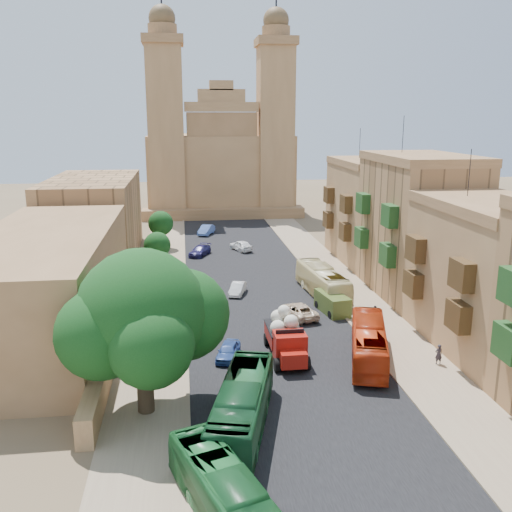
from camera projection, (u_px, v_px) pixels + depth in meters
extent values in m
plane|color=brown|center=(315.00, 436.00, 31.75)|extent=(260.00, 260.00, 0.00)
cube|color=black|center=(251.00, 284.00, 60.65)|extent=(14.00, 140.00, 0.01)
cube|color=#8B755B|center=(338.00, 280.00, 61.83)|extent=(5.00, 140.00, 0.01)
cube|color=#8B755B|center=(161.00, 287.00, 59.48)|extent=(5.00, 140.00, 0.01)
cube|color=#8B755B|center=(316.00, 281.00, 61.51)|extent=(0.25, 140.00, 0.12)
cube|color=#8B755B|center=(185.00, 285.00, 59.78)|extent=(0.25, 140.00, 0.12)
cube|color=#1D491D|center=(509.00, 343.00, 32.98)|extent=(0.90, 2.20, 2.00)
cube|color=#956C43|center=(491.00, 280.00, 43.08)|extent=(8.00, 14.00, 10.50)
cube|color=brown|center=(498.00, 206.00, 41.73)|extent=(8.20, 14.00, 0.80)
cylinder|color=black|center=(469.00, 173.00, 43.78)|extent=(0.06, 0.06, 3.60)
cube|color=#432D16|center=(458.00, 316.00, 39.05)|extent=(0.90, 2.20, 2.00)
cube|color=#432D16|center=(413.00, 284.00, 46.60)|extent=(0.90, 2.20, 2.00)
cube|color=#432D16|center=(462.00, 275.00, 38.35)|extent=(0.90, 2.20, 2.00)
cube|color=#432D16|center=(415.00, 249.00, 45.90)|extent=(0.90, 2.20, 2.00)
cube|color=#9F7348|center=(418.00, 229.00, 56.27)|extent=(8.00, 14.00, 13.00)
cube|color=brown|center=(423.00, 158.00, 54.62)|extent=(8.20, 14.00, 0.80)
cylinder|color=black|center=(403.00, 134.00, 56.67)|extent=(0.06, 0.06, 3.60)
cube|color=#1D491D|center=(387.00, 255.00, 52.31)|extent=(0.90, 2.20, 2.00)
cube|color=#1D491D|center=(361.00, 237.00, 59.86)|extent=(0.90, 2.20, 2.00)
cube|color=#1D491D|center=(390.00, 216.00, 51.45)|extent=(0.90, 2.20, 2.00)
cube|color=#1D491D|center=(363.00, 203.00, 59.00)|extent=(0.90, 2.20, 2.00)
cube|color=#956C43|center=(372.00, 213.00, 69.93)|extent=(8.00, 14.00, 11.50)
cube|color=brown|center=(374.00, 163.00, 68.47)|extent=(8.20, 14.00, 0.80)
cylinder|color=black|center=(360.00, 143.00, 70.52)|extent=(0.06, 0.06, 3.60)
cube|color=#432D16|center=(345.00, 231.00, 65.93)|extent=(0.90, 2.20, 2.00)
cube|color=#432D16|center=(328.00, 220.00, 73.49)|extent=(0.90, 2.20, 2.00)
cube|color=#432D16|center=(346.00, 204.00, 65.17)|extent=(0.90, 2.20, 2.00)
cube|color=#432D16|center=(329.00, 195.00, 72.72)|extent=(0.90, 2.20, 2.00)
cube|color=#956C43|center=(122.00, 312.00, 49.26)|extent=(1.00, 40.00, 1.80)
cube|color=brown|center=(47.00, 284.00, 45.87)|extent=(10.00, 28.00, 8.40)
cube|color=#9F7348|center=(94.00, 218.00, 70.73)|extent=(10.00, 22.00, 10.00)
cube|color=#956C43|center=(219.00, 172.00, 108.12)|extent=(26.00, 20.00, 14.00)
cube|color=brown|center=(224.00, 213.00, 99.46)|extent=(28.00, 4.00, 1.80)
cube|color=brown|center=(222.00, 160.00, 98.93)|extent=(12.00, 2.00, 16.00)
cube|color=#956C43|center=(221.00, 107.00, 96.81)|extent=(12.60, 2.40, 1.60)
cube|color=#956C43|center=(221.00, 96.00, 96.40)|extent=(8.00, 2.00, 2.40)
cube|color=#956C43|center=(221.00, 85.00, 95.97)|extent=(4.00, 2.00, 1.60)
cube|color=#956C43|center=(166.00, 133.00, 97.93)|extent=(6.00, 6.00, 29.00)
cube|color=brown|center=(163.00, 40.00, 94.34)|extent=(6.80, 6.80, 1.40)
cylinder|color=brown|center=(162.00, 30.00, 93.96)|extent=(4.80, 4.80, 1.80)
sphere|color=brown|center=(162.00, 18.00, 93.53)|extent=(4.40, 4.40, 4.40)
cylinder|color=black|center=(161.00, 2.00, 92.96)|extent=(0.28, 0.28, 1.80)
cube|color=#956C43|center=(275.00, 133.00, 100.28)|extent=(6.00, 6.00, 29.00)
cube|color=brown|center=(276.00, 42.00, 96.68)|extent=(6.80, 6.80, 1.40)
cylinder|color=brown|center=(276.00, 32.00, 96.30)|extent=(4.80, 4.80, 1.80)
sphere|color=brown|center=(276.00, 21.00, 95.87)|extent=(4.40, 4.40, 4.40)
cylinder|color=black|center=(276.00, 5.00, 95.30)|extent=(0.28, 0.28, 1.80)
cylinder|color=#34271A|center=(145.00, 382.00, 33.98)|extent=(1.00, 1.00, 3.81)
sphere|color=black|center=(142.00, 313.00, 32.95)|extent=(7.63, 7.63, 7.63)
sphere|color=black|center=(184.00, 315.00, 34.55)|extent=(5.62, 5.62, 5.62)
sphere|color=black|center=(101.00, 334.00, 32.00)|extent=(5.22, 5.22, 5.22)
sphere|color=black|center=(151.00, 345.00, 30.95)|extent=(4.82, 4.82, 4.82)
sphere|color=black|center=(125.00, 290.00, 34.75)|extent=(4.42, 4.42, 4.42)
cylinder|color=#34271A|center=(145.00, 344.00, 41.83)|extent=(0.44, 0.44, 2.12)
sphere|color=black|center=(144.00, 316.00, 41.32)|extent=(3.08, 3.08, 3.08)
cylinder|color=#34271A|center=(153.00, 294.00, 53.38)|extent=(0.44, 0.44, 2.20)
sphere|color=black|center=(152.00, 271.00, 52.85)|extent=(3.20, 3.20, 3.20)
cylinder|color=#34271A|center=(158.00, 263.00, 64.95)|extent=(0.44, 0.44, 2.08)
sphere|color=black|center=(157.00, 245.00, 64.45)|extent=(3.03, 3.03, 3.03)
cylinder|color=#34271A|center=(161.00, 240.00, 76.49)|extent=(0.44, 0.44, 2.29)
sphere|color=black|center=(161.00, 223.00, 75.94)|extent=(3.33, 3.33, 3.33)
cube|color=#9A140B|center=(283.00, 334.00, 42.90)|extent=(2.38, 3.86, 0.96)
cube|color=black|center=(284.00, 328.00, 42.77)|extent=(2.43, 3.92, 0.13)
cube|color=#9A140B|center=(290.00, 346.00, 40.50)|extent=(2.26, 1.83, 1.93)
cube|color=#9A140B|center=(293.00, 359.00, 39.37)|extent=(1.83, 1.29, 1.07)
cube|color=black|center=(290.00, 336.00, 40.32)|extent=(2.03, 0.12, 0.96)
cylinder|color=black|center=(277.00, 365.00, 39.67)|extent=(0.38, 0.97, 0.96)
cylinder|color=black|center=(307.00, 363.00, 39.94)|extent=(0.38, 0.97, 0.96)
cylinder|color=black|center=(267.00, 339.00, 44.20)|extent=(0.38, 0.97, 0.96)
cylinder|color=black|center=(294.00, 338.00, 44.47)|extent=(0.38, 0.97, 0.96)
sphere|color=beige|center=(278.00, 328.00, 42.02)|extent=(1.18, 1.18, 1.18)
sphere|color=beige|center=(291.00, 326.00, 42.46)|extent=(1.18, 1.18, 1.18)
sphere|color=beige|center=(282.00, 321.00, 43.32)|extent=(1.18, 1.18, 1.18)
sphere|color=beige|center=(278.00, 317.00, 42.61)|extent=(1.07, 1.07, 1.07)
sphere|color=beige|center=(291.00, 322.00, 41.70)|extent=(1.07, 1.07, 1.07)
sphere|color=beige|center=(284.00, 311.00, 42.35)|extent=(0.96, 0.96, 0.96)
cube|color=#445720|center=(332.00, 303.00, 51.58)|extent=(2.53, 4.48, 1.74)
cylinder|color=black|center=(331.00, 315.00, 50.11)|extent=(0.39, 0.73, 0.70)
cylinder|color=black|center=(348.00, 313.00, 50.58)|extent=(0.39, 0.73, 0.70)
cylinder|color=black|center=(317.00, 304.00, 52.83)|extent=(0.39, 0.73, 0.70)
cylinder|color=black|center=(334.00, 303.00, 53.30)|extent=(0.39, 0.73, 0.70)
imported|color=#195A28|center=(227.00, 498.00, 24.56)|extent=(5.20, 9.61, 2.62)
imported|color=#185029|center=(242.00, 407.00, 31.87)|extent=(5.06, 10.90, 2.96)
imported|color=#BC3211|center=(369.00, 343.00, 41.19)|extent=(5.01, 10.11, 2.75)
imported|color=beige|center=(322.00, 282.00, 56.28)|extent=(3.44, 10.54, 2.88)
imported|color=#2B4B93|center=(228.00, 351.00, 41.77)|extent=(2.35, 3.78, 1.20)
imported|color=white|center=(238.00, 289.00, 56.91)|extent=(2.19, 3.69, 1.15)
imported|color=#CBB091|center=(299.00, 311.00, 50.27)|extent=(3.09, 4.94, 1.27)
imported|color=#1F1C53|center=(200.00, 251.00, 72.79)|extent=(3.40, 4.63, 1.25)
imported|color=white|center=(241.00, 245.00, 75.41)|extent=(3.15, 4.42, 1.40)
imported|color=#5070C1|center=(206.00, 230.00, 85.70)|extent=(2.90, 4.58, 1.43)
imported|color=#2C272E|center=(439.00, 354.00, 40.76)|extent=(0.58, 0.41, 1.51)
imported|color=#353535|center=(375.00, 314.00, 49.03)|extent=(0.70, 0.97, 1.53)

